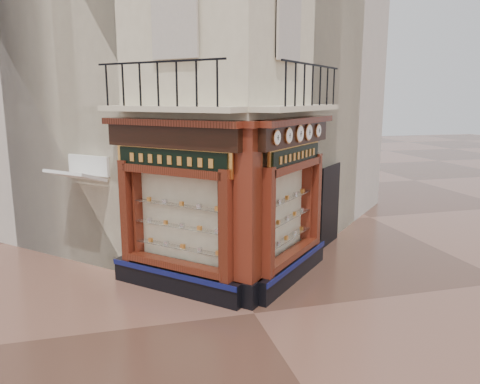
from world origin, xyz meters
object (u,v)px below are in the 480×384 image
object	(u,v)px
clock_c	(300,134)
clock_b	(289,136)
clock_a	(277,138)
clock_d	(308,132)
signboard_left	(171,160)
clock_e	(318,131)
awning	(82,272)
corner_pilaster	(248,218)
signboard_right	(296,156)

from	to	relation	value
clock_c	clock_b	bearing A→B (deg)	180.00
clock_a	clock_c	bearing A→B (deg)	0.00
clock_d	signboard_left	bearing A→B (deg)	139.37
clock_b	clock_e	bearing A→B (deg)	-0.00
awning	clock_b	bearing A→B (deg)	-162.93
clock_b	signboard_left	size ratio (longest dim) A/B	0.16
clock_b	corner_pilaster	bearing A→B (deg)	157.99
clock_b	clock_c	world-z (taller)	clock_c
clock_c	signboard_left	xyz separation A→B (m)	(-2.95, 0.13, -0.52)
clock_c	clock_e	world-z (taller)	clock_c
corner_pilaster	clock_a	world-z (taller)	corner_pilaster
clock_b	signboard_left	bearing A→B (deg)	122.23
corner_pilaster	clock_e	bearing A→B (deg)	-8.49
clock_b	clock_e	distance (m)	1.80
clock_c	awning	xyz separation A→B (m)	(-5.12, 2.05, -3.62)
clock_d	signboard_right	bearing A→B (deg)	166.78
clock_a	signboard_left	xyz separation A→B (m)	(-2.08, 1.00, -0.52)
clock_b	signboard_right	bearing A→B (deg)	9.05
clock_c	clock_d	size ratio (longest dim) A/B	1.00
clock_a	clock_d	distance (m)	1.77
corner_pilaster	clock_d	xyz separation A→B (m)	(1.87, 1.27, 1.67)
clock_a	clock_d	bearing A→B (deg)	0.00
clock_e	awning	xyz separation A→B (m)	(-5.96, 1.21, -3.62)
clock_e	signboard_left	bearing A→B (deg)	145.57
clock_b	clock_e	size ratio (longest dim) A/B	1.05
clock_e	awning	distance (m)	7.08
clock_e	signboard_left	world-z (taller)	clock_e
clock_c	signboard_left	size ratio (longest dim) A/B	0.18
clock_c	signboard_right	size ratio (longest dim) A/B	0.20
clock_e	signboard_left	size ratio (longest dim) A/B	0.15
signboard_left	clock_b	bearing A→B (deg)	-147.77
clock_a	clock_e	distance (m)	2.41
corner_pilaster	signboard_left	xyz separation A→B (m)	(-1.46, 1.01, 1.15)
clock_c	clock_d	xyz separation A→B (m)	(0.39, 0.39, 0.00)
clock_d	clock_c	bearing A→B (deg)	-180.00
clock_c	awning	world-z (taller)	clock_c
signboard_right	clock_d	bearing A→B (deg)	-13.22
corner_pilaster	clock_d	distance (m)	2.81
signboard_left	signboard_right	distance (m)	2.92
clock_b	signboard_right	xyz separation A→B (m)	(0.41, 0.57, -0.52)
clock_d	clock_e	size ratio (longest dim) A/B	1.20
corner_pilaster	awning	size ratio (longest dim) A/B	2.86
clock_b	signboard_right	distance (m)	0.87
clock_c	clock_e	distance (m)	1.18
clock_e	clock_c	bearing A→B (deg)	180.00
corner_pilaster	clock_c	size ratio (longest dim) A/B	9.77
corner_pilaster	signboard_left	bearing A→B (deg)	100.25
clock_c	clock_d	world-z (taller)	same
clock_c	signboard_right	world-z (taller)	clock_c
clock_d	awning	distance (m)	6.80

